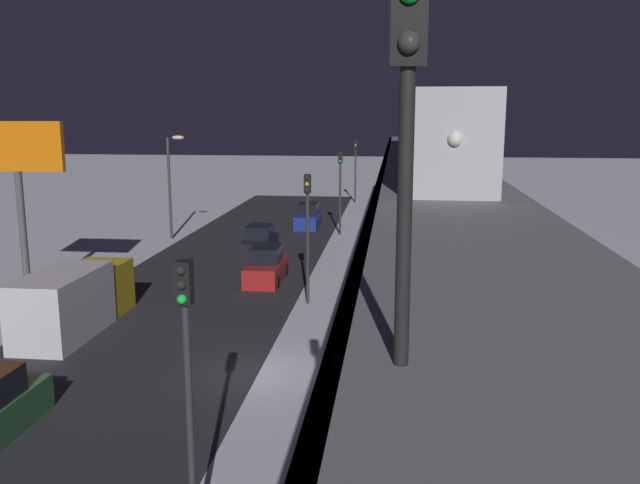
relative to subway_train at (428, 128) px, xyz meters
name	(u,v)px	position (x,y,z in m)	size (l,w,h in m)	color
ground_plane	(248,373)	(6.93, 16.44, -8.45)	(240.00, 240.00, 0.00)	silver
avenue_asphalt	(113,367)	(12.05, 16.44, -8.45)	(11.00, 102.85, 0.01)	#28282D
elevated_railway	(444,221)	(0.09, 16.44, -2.71)	(5.00, 102.85, 6.67)	slate
subway_train	(428,128)	(0.00, 0.00, 0.00)	(2.94, 36.87, 3.40)	#B7BABF
rail_signal	(407,106)	(1.64, 32.03, 0.95)	(0.36, 0.41, 4.00)	black
sedan_red	(266,267)	(8.85, 3.13, -7.67)	(1.91, 4.52, 1.97)	#A51E1E
sedan_blue	(308,217)	(8.85, -14.87, -7.66)	(1.80, 4.59, 1.97)	navy
sedan_black	(260,243)	(10.65, -3.79, -7.66)	(1.80, 4.41, 1.97)	black
box_truck	(74,300)	(15.45, 12.52, -7.11)	(2.40, 7.40, 2.80)	gold
traffic_light_near	(187,365)	(5.95, 26.21, -4.26)	(0.32, 0.44, 6.40)	#2D2D2D
traffic_light_mid	(307,220)	(5.95, 7.33, -4.26)	(0.32, 0.44, 6.40)	#2D2D2D
traffic_light_far	(340,181)	(5.95, -11.55, -4.26)	(0.32, 0.44, 6.40)	#2D2D2D
traffic_light_distant	(355,162)	(5.95, -30.43, -4.26)	(0.32, 0.44, 6.40)	#2D2D2D
commercial_billboard	(17,164)	(20.00, 8.37, -1.63)	(4.80, 0.36, 8.90)	#4C4C51
street_lamp_far	(172,174)	(18.12, -8.56, -3.64)	(1.35, 0.44, 7.65)	#38383D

